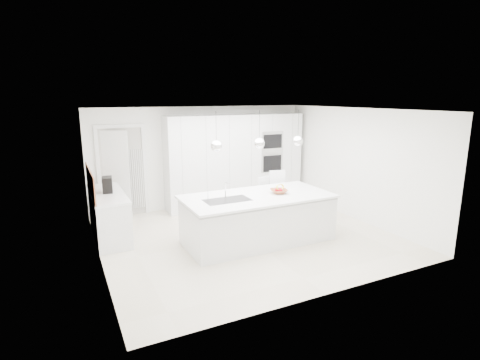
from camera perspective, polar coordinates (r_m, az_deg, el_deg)
name	(u,v)px	position (r m, az deg, el deg)	size (l,w,h in m)	color
floor	(247,236)	(7.58, 1.01, -8.60)	(5.50, 5.50, 0.00)	beige
wall_back	(202,157)	(9.47, -5.85, 3.51)	(5.50, 5.50, 0.00)	white
wall_left	(95,191)	(6.48, -21.18, -1.57)	(5.00, 5.00, 0.00)	white
ceiling	(247,110)	(7.06, 1.09, 10.66)	(5.50, 5.50, 0.00)	white
tall_cabinets	(236,160)	(9.52, -0.69, 3.02)	(3.60, 0.60, 2.30)	white
oven_stack	(272,152)	(9.64, 4.96, 4.29)	(0.62, 0.04, 1.05)	#A5A5A8
doorway_frame	(123,173)	(9.01, -17.46, 1.07)	(1.11, 0.08, 2.13)	white
hallway_door	(112,175)	(8.94, -18.98, 0.73)	(0.82, 0.04, 2.00)	white
radiator	(137,179)	(9.09, -15.39, 0.16)	(0.32, 0.04, 1.40)	white
left_base_cabinets	(109,216)	(7.87, -19.34, -5.19)	(0.60, 1.80, 0.86)	white
left_worktop	(107,194)	(7.75, -19.58, -2.02)	(0.62, 1.82, 0.04)	white
oak_backsplash	(90,182)	(7.67, -21.86, -0.28)	(0.02, 1.80, 0.50)	#A8633D
island_base	(258,220)	(7.22, 2.82, -6.06)	(2.80, 1.20, 0.86)	white
island_worktop	(257,196)	(7.13, 2.66, -2.52)	(2.84, 1.40, 0.04)	white
island_sink	(227,204)	(6.83, -1.95, -3.73)	(0.84, 0.44, 0.18)	#3F3F42
island_tap	(225,189)	(6.97, -2.26, -1.45)	(0.02, 0.02, 0.30)	white
pendant_left	(216,146)	(6.53, -3.63, 5.18)	(0.20, 0.20, 0.20)	white
pendant_mid	(259,143)	(6.89, 2.95, 5.59)	(0.20, 0.20, 0.20)	white
pendant_right	(298,141)	(7.34, 8.80, 5.89)	(0.20, 0.20, 0.20)	white
fruit_bowl	(279,191)	(7.31, 5.95, -1.72)	(0.33, 0.33, 0.08)	#A8633D
espresso_machine	(107,185)	(7.76, -19.57, -0.67)	(0.19, 0.29, 0.31)	black
bar_stool_left	(267,201)	(8.21, 4.06, -3.19)	(0.34, 0.47, 1.02)	white
bar_stool_right	(280,197)	(8.34, 6.16, -2.58)	(0.37, 0.52, 1.13)	white
apple_a	(281,190)	(7.28, 6.20, -1.55)	(0.08, 0.08, 0.08)	red
apple_b	(277,190)	(7.28, 5.64, -1.51)	(0.08, 0.08, 0.08)	red
apple_c	(279,190)	(7.27, 5.96, -1.56)	(0.08, 0.08, 0.08)	red
banana_bunch	(280,187)	(7.29, 6.11, -1.06)	(0.23, 0.23, 0.03)	yellow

